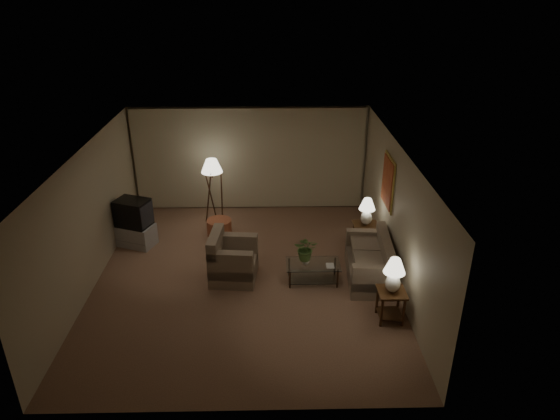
{
  "coord_description": "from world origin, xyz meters",
  "views": [
    {
      "loc": [
        0.53,
        -8.72,
        5.62
      ],
      "look_at": [
        0.73,
        0.6,
        1.23
      ],
      "focal_mm": 32.0,
      "sensor_mm": 36.0,
      "label": 1
    }
  ],
  "objects_px": {
    "floor_lamp": "(213,189)",
    "armchair": "(234,261)",
    "table_lamp_near": "(394,272)",
    "coffee_table": "(313,270)",
    "side_table_near": "(391,300)",
    "tv_cabinet": "(136,235)",
    "table_lamp_far": "(367,209)",
    "sofa": "(368,263)",
    "side_table_far": "(365,232)",
    "ottoman": "(219,227)",
    "vase": "(306,260)",
    "crt_tv": "(133,213)"
  },
  "relations": [
    {
      "from": "crt_tv",
      "to": "floor_lamp",
      "type": "height_order",
      "value": "floor_lamp"
    },
    {
      "from": "side_table_near",
      "to": "side_table_far",
      "type": "height_order",
      "value": "same"
    },
    {
      "from": "crt_tv",
      "to": "vase",
      "type": "relative_size",
      "value": 5.21
    },
    {
      "from": "side_table_far",
      "to": "floor_lamp",
      "type": "distance_m",
      "value": 3.89
    },
    {
      "from": "coffee_table",
      "to": "side_table_far",
      "type": "bearing_deg",
      "value": 46.52
    },
    {
      "from": "floor_lamp",
      "to": "vase",
      "type": "distance_m",
      "value": 3.6
    },
    {
      "from": "coffee_table",
      "to": "crt_tv",
      "type": "bearing_deg",
      "value": 157.57
    },
    {
      "from": "sofa",
      "to": "table_lamp_near",
      "type": "height_order",
      "value": "table_lamp_near"
    },
    {
      "from": "ottoman",
      "to": "vase",
      "type": "bearing_deg",
      "value": -47.05
    },
    {
      "from": "floor_lamp",
      "to": "ottoman",
      "type": "relative_size",
      "value": 2.76
    },
    {
      "from": "side_table_far",
      "to": "crt_tv",
      "type": "height_order",
      "value": "crt_tv"
    },
    {
      "from": "ottoman",
      "to": "side_table_near",
      "type": "bearing_deg",
      "value": -44.67
    },
    {
      "from": "side_table_near",
      "to": "tv_cabinet",
      "type": "distance_m",
      "value": 5.94
    },
    {
      "from": "sofa",
      "to": "vase",
      "type": "xyz_separation_m",
      "value": [
        -1.28,
        -0.1,
        0.14
      ]
    },
    {
      "from": "armchair",
      "to": "ottoman",
      "type": "height_order",
      "value": "armchair"
    },
    {
      "from": "side_table_far",
      "to": "floor_lamp",
      "type": "bearing_deg",
      "value": 156.39
    },
    {
      "from": "tv_cabinet",
      "to": "vase",
      "type": "bearing_deg",
      "value": -2.6
    },
    {
      "from": "sofa",
      "to": "table_lamp_near",
      "type": "distance_m",
      "value": 1.5
    },
    {
      "from": "coffee_table",
      "to": "crt_tv",
      "type": "relative_size",
      "value": 1.26
    },
    {
      "from": "tv_cabinet",
      "to": "sofa",
      "type": "bearing_deg",
      "value": 3.9
    },
    {
      "from": "table_lamp_near",
      "to": "floor_lamp",
      "type": "bearing_deg",
      "value": 130.47
    },
    {
      "from": "sofa",
      "to": "vase",
      "type": "bearing_deg",
      "value": -81.54
    },
    {
      "from": "side_table_far",
      "to": "coffee_table",
      "type": "distance_m",
      "value": 1.86
    },
    {
      "from": "armchair",
      "to": "crt_tv",
      "type": "relative_size",
      "value": 1.29
    },
    {
      "from": "armchair",
      "to": "tv_cabinet",
      "type": "bearing_deg",
      "value": 63.51
    },
    {
      "from": "crt_tv",
      "to": "floor_lamp",
      "type": "bearing_deg",
      "value": 58.19
    },
    {
      "from": "vase",
      "to": "coffee_table",
      "type": "bearing_deg",
      "value": -0.0
    },
    {
      "from": "side_table_far",
      "to": "table_lamp_near",
      "type": "bearing_deg",
      "value": -90.0
    },
    {
      "from": "side_table_near",
      "to": "crt_tv",
      "type": "xyz_separation_m",
      "value": [
        -5.2,
        2.87,
        0.4
      ]
    },
    {
      "from": "floor_lamp",
      "to": "table_lamp_far",
      "type": "bearing_deg",
      "value": -23.61
    },
    {
      "from": "side_table_near",
      "to": "side_table_far",
      "type": "xyz_separation_m",
      "value": [
        -0.0,
        2.6,
        0.0
      ]
    },
    {
      "from": "tv_cabinet",
      "to": "vase",
      "type": "distance_m",
      "value": 4.11
    },
    {
      "from": "armchair",
      "to": "tv_cabinet",
      "type": "relative_size",
      "value": 1.16
    },
    {
      "from": "armchair",
      "to": "side_table_near",
      "type": "distance_m",
      "value": 3.21
    },
    {
      "from": "coffee_table",
      "to": "vase",
      "type": "height_order",
      "value": "vase"
    },
    {
      "from": "table_lamp_near",
      "to": "coffee_table",
      "type": "height_order",
      "value": "table_lamp_near"
    },
    {
      "from": "table_lamp_far",
      "to": "ottoman",
      "type": "relative_size",
      "value": 1.07
    },
    {
      "from": "side_table_near",
      "to": "tv_cabinet",
      "type": "height_order",
      "value": "side_table_near"
    },
    {
      "from": "crt_tv",
      "to": "vase",
      "type": "xyz_separation_m",
      "value": [
        3.77,
        -1.62,
        -0.31
      ]
    },
    {
      "from": "table_lamp_far",
      "to": "crt_tv",
      "type": "bearing_deg",
      "value": 177.05
    },
    {
      "from": "side_table_near",
      "to": "table_lamp_far",
      "type": "bearing_deg",
      "value": 90.0
    },
    {
      "from": "side_table_near",
      "to": "tv_cabinet",
      "type": "xyz_separation_m",
      "value": [
        -5.2,
        2.87,
        -0.15
      ]
    },
    {
      "from": "floor_lamp",
      "to": "armchair",
      "type": "bearing_deg",
      "value": -76.34
    },
    {
      "from": "table_lamp_near",
      "to": "side_table_far",
      "type": "bearing_deg",
      "value": 90.0
    },
    {
      "from": "side_table_far",
      "to": "coffee_table",
      "type": "bearing_deg",
      "value": -133.48
    },
    {
      "from": "ottoman",
      "to": "floor_lamp",
      "type": "bearing_deg",
      "value": 103.07
    },
    {
      "from": "side_table_far",
      "to": "ottoman",
      "type": "height_order",
      "value": "side_table_far"
    },
    {
      "from": "table_lamp_near",
      "to": "coffee_table",
      "type": "xyz_separation_m",
      "value": [
        -1.28,
        1.25,
        -0.71
      ]
    },
    {
      "from": "side_table_far",
      "to": "table_lamp_far",
      "type": "xyz_separation_m",
      "value": [
        -0.0,
        0.0,
        0.56
      ]
    },
    {
      "from": "armchair",
      "to": "coffee_table",
      "type": "bearing_deg",
      "value": -91.09
    }
  ]
}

